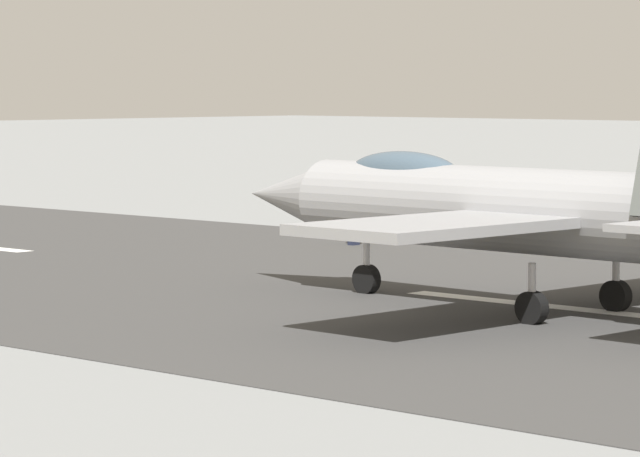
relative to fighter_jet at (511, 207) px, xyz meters
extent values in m
plane|color=gray|center=(-0.58, -1.20, -2.49)|extent=(400.00, 400.00, 0.00)
cube|color=#393837|center=(-0.58, -1.20, -2.48)|extent=(240.00, 26.00, 0.02)
cube|color=white|center=(-0.06, -1.20, -2.47)|extent=(8.00, 0.70, 0.00)
cylinder|color=gray|center=(-0.13, 0.01, -0.07)|extent=(12.78, 2.56, 2.04)
cone|color=gray|center=(7.68, -0.31, -0.07)|extent=(3.00, 1.85, 1.74)
ellipsoid|color=#3F5160|center=(3.45, -0.14, 0.70)|extent=(3.64, 1.25, 1.10)
cube|color=gray|center=(-0.97, 4.08, -0.17)|extent=(3.64, 6.17, 0.24)
cylinder|color=silver|center=(4.75, -0.19, -1.79)|extent=(0.18, 0.18, 1.40)
cylinder|color=black|center=(4.75, -0.19, -2.11)|extent=(0.77, 0.33, 0.76)
cylinder|color=silver|center=(-1.87, 1.68, -1.79)|extent=(0.18, 0.18, 1.40)
cylinder|color=black|center=(-1.87, 1.68, -2.11)|extent=(0.77, 0.33, 0.76)
cylinder|color=silver|center=(-2.00, -1.52, -1.79)|extent=(0.18, 0.18, 1.40)
cylinder|color=black|center=(-2.00, -1.52, -2.11)|extent=(0.77, 0.33, 0.76)
cube|color=#1E2338|center=(14.19, -10.26, -2.06)|extent=(0.24, 0.36, 0.85)
cube|color=yellow|center=(14.19, -10.26, -1.44)|extent=(0.44, 0.29, 0.58)
sphere|color=tan|center=(14.19, -10.26, -0.99)|extent=(0.22, 0.22, 0.22)
cylinder|color=yellow|center=(14.49, -10.26, -1.47)|extent=(0.10, 0.10, 0.54)
cylinder|color=yellow|center=(13.89, -10.25, -1.47)|extent=(0.10, 0.10, 0.54)
camera|label=1|loc=(-24.98, 33.57, 2.87)|focal=98.19mm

